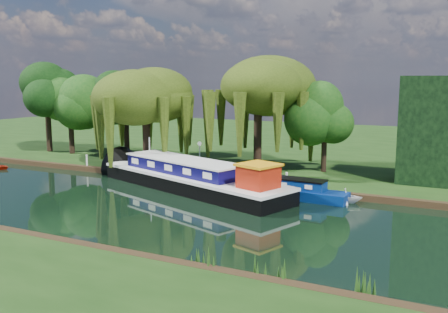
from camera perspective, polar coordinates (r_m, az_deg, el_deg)
The scene contains 15 objects.
ground at distance 34.16m, azimuth -12.24°, elevation -5.27°, with size 120.00×120.00×0.00m, color black.
far_bank at distance 63.76m, azimuth 7.24°, elevation 1.62°, with size 120.00×52.00×0.45m, color black.
dutch_barge at distance 37.24m, azimuth -3.63°, elevation -2.47°, with size 17.69×9.35×3.66m.
narrowboat at distance 35.64m, azimuth 5.82°, elevation -3.63°, with size 10.46×2.18×1.52m.
white_cruiser at distance 34.66m, azimuth 13.83°, elevation -5.12°, with size 1.76×2.04×1.08m, color silver.
willow_left at distance 45.33m, azimuth -8.96°, elevation 6.54°, with size 6.89×6.89×8.26m.
willow_right at distance 42.99m, azimuth 3.92°, elevation 7.12°, with size 7.28×7.28×8.87m.
tree_far_left at distance 54.35m, azimuth -17.21°, elevation 6.02°, with size 4.91×4.91×7.91m.
tree_far_back at distance 56.74m, azimuth -19.59°, elevation 6.57°, with size 5.10×5.10×8.57m.
tree_far_mid at distance 52.35m, azimuth -11.18°, elevation 6.15°, with size 4.80×4.80×7.86m.
tree_far_right at distance 42.51m, azimuth 11.47°, elevation 4.28°, with size 3.98×3.98×6.51m.
conifer_hedge at distance 39.92m, azimuth 23.74°, elevation 2.70°, with size 6.00×3.00×8.00m, color black.
lamppost at distance 41.97m, azimuth -2.81°, elevation 0.92°, with size 0.36×0.36×2.56m.
mooring_posts at distance 40.93m, azimuth -5.46°, elevation -1.40°, with size 19.16×0.16×1.00m.
reeds_near at distance 24.20m, azimuth -10.78°, elevation -9.82°, with size 33.70×1.50×1.10m.
Camera 1 is at (20.95, -25.68, 8.27)m, focal length 40.00 mm.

